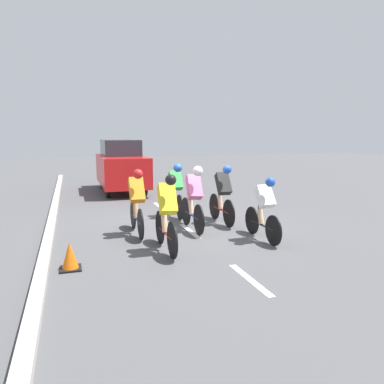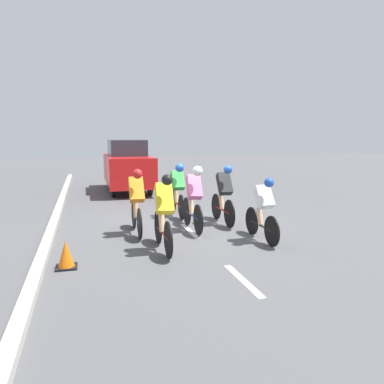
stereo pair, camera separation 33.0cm
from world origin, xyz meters
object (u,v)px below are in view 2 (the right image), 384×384
(cyclist_pink, at_px, (194,197))
(cyclist_yellow, at_px, (164,211))
(support_car, at_px, (127,166))
(traffic_cone, at_px, (66,255))
(cyclist_white, at_px, (263,208))
(cyclist_green, at_px, (178,188))
(cyclist_orange, at_px, (136,200))
(cyclist_black, at_px, (224,193))

(cyclist_pink, relative_size, cyclist_yellow, 1.00)
(support_car, relative_size, traffic_cone, 8.48)
(cyclist_white, height_order, support_car, support_car)
(cyclist_yellow, relative_size, traffic_cone, 3.53)
(cyclist_pink, bearing_deg, support_car, -83.04)
(cyclist_green, height_order, support_car, support_car)
(cyclist_white, distance_m, support_car, 8.34)
(cyclist_green, bearing_deg, support_car, -80.83)
(cyclist_orange, height_order, support_car, support_car)
(support_car, height_order, traffic_cone, support_car)
(cyclist_pink, distance_m, support_car, 6.86)
(cyclist_black, bearing_deg, traffic_cone, 31.00)
(cyclist_orange, xyz_separation_m, cyclist_green, (-1.37, -1.60, 0.00))
(cyclist_black, height_order, cyclist_white, cyclist_black)
(cyclist_black, relative_size, support_car, 0.41)
(support_car, bearing_deg, cyclist_yellow, 88.69)
(cyclist_black, relative_size, cyclist_pink, 0.98)
(cyclist_orange, relative_size, cyclist_pink, 1.00)
(cyclist_orange, height_order, cyclist_pink, cyclist_pink)
(cyclist_black, bearing_deg, cyclist_pink, 24.52)
(cyclist_black, height_order, traffic_cone, cyclist_black)
(cyclist_white, xyz_separation_m, traffic_cone, (4.05, 0.57, -0.51))
(cyclist_pink, bearing_deg, cyclist_yellow, 54.15)
(cyclist_black, xyz_separation_m, cyclist_white, (-0.26, 1.70, -0.06))
(cyclist_green, height_order, traffic_cone, cyclist_green)
(cyclist_white, bearing_deg, cyclist_yellow, 3.38)
(traffic_cone, bearing_deg, support_car, -103.15)
(cyclist_pink, bearing_deg, traffic_cone, 32.95)
(cyclist_green, relative_size, traffic_cone, 3.53)
(cyclist_green, xyz_separation_m, support_car, (0.83, -5.17, 0.24))
(cyclist_pink, height_order, traffic_cone, cyclist_pink)
(cyclist_orange, distance_m, cyclist_white, 2.88)
(cyclist_orange, relative_size, traffic_cone, 3.54)
(cyclist_orange, height_order, cyclist_white, cyclist_orange)
(cyclist_white, relative_size, cyclist_green, 0.94)
(cyclist_yellow, distance_m, traffic_cone, 1.97)
(cyclist_yellow, height_order, support_car, support_car)
(cyclist_green, bearing_deg, cyclist_pink, 89.88)
(cyclist_pink, height_order, cyclist_green, cyclist_pink)
(cyclist_black, bearing_deg, cyclist_yellow, 43.26)
(cyclist_white, xyz_separation_m, cyclist_yellow, (2.21, 0.13, 0.07))
(cyclist_pink, relative_size, support_car, 0.42)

